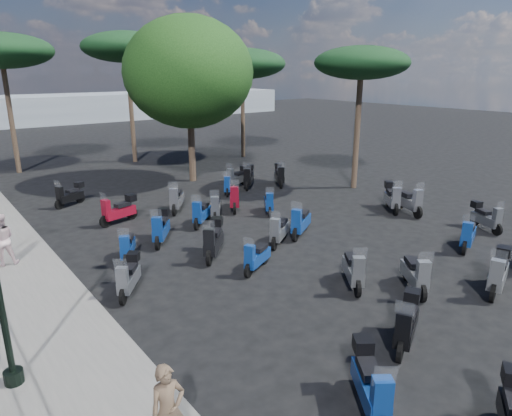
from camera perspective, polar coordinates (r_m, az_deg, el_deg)
ground at (r=14.70m, az=-0.53°, el=-6.18°), size 120.00×120.00×0.00m
sidewalk at (r=15.03m, az=-28.54°, el=-7.53°), size 3.00×30.00×0.15m
woman at (r=7.57m, az=-10.95°, el=-23.52°), size 0.57×0.40×1.50m
pedestrian_far at (r=15.49m, az=-29.23°, el=-3.48°), size 0.84×0.70×1.59m
scooter_1 at (r=8.69m, az=14.15°, el=-20.73°), size 1.18×1.52×1.41m
scooter_2 at (r=12.72m, az=-15.64°, el=-8.35°), size 1.10×1.34×1.26m
scooter_3 at (r=14.61m, az=-5.37°, el=-4.08°), size 1.40×1.46×1.47m
scooter_4 at (r=14.84m, az=-15.76°, el=-4.80°), size 0.91×1.42×1.26m
scooter_5 at (r=21.61m, az=-22.25°, el=1.47°), size 1.48×0.88×1.27m
scooter_7 at (r=10.63m, az=18.29°, el=-13.62°), size 1.60×0.97×1.38m
scooter_8 at (r=13.60m, az=0.06°, el=-6.19°), size 1.43×0.84×1.23m
scooter_9 at (r=16.06m, az=-11.79°, el=-2.48°), size 1.22×1.51×1.42m
scooter_10 at (r=18.50m, az=-16.77°, el=-0.31°), size 1.69×0.72×1.37m
scooter_11 at (r=19.48m, az=-9.91°, el=0.98°), size 1.22×1.50×1.45m
scooter_13 at (r=13.10m, az=19.30°, el=-7.88°), size 1.16×1.45×1.40m
scooter_14 at (r=15.63m, az=2.90°, el=-2.90°), size 1.48×1.07×1.36m
scooter_15 at (r=17.64m, az=-6.85°, el=-0.68°), size 1.36×1.20×1.36m
scooter_16 at (r=18.34m, az=-5.07°, el=0.05°), size 1.07×1.44×1.34m
scooter_17 at (r=21.97m, az=-3.62°, el=2.82°), size 0.96×1.33×1.23m
scooter_18 at (r=13.93m, az=28.02°, el=-7.22°), size 1.76×0.85×1.44m
scooter_19 at (r=16.74m, az=24.97°, el=-3.15°), size 1.65×0.85×1.38m
scooter_20 at (r=16.44m, az=5.57°, el=-1.83°), size 1.62×1.09×1.46m
scooter_21 at (r=19.01m, az=1.61°, el=0.63°), size 0.99×1.35×1.25m
scooter_22 at (r=19.43m, az=-2.70°, el=1.21°), size 1.18×1.58×1.47m
scooter_23 at (r=23.13m, az=-0.91°, el=3.82°), size 1.35×1.38×1.40m
scooter_25 at (r=19.02m, az=26.82°, el=-1.09°), size 0.82×1.52×1.28m
scooter_26 at (r=20.16m, az=16.66°, el=1.22°), size 1.34×1.53×1.48m
scooter_27 at (r=19.91m, az=18.64°, el=0.72°), size 0.94×1.78×1.49m
scooter_28 at (r=23.62m, az=2.95°, el=4.07°), size 1.11×1.54×1.39m
scooter_29 at (r=23.24m, az=-2.36°, el=3.82°), size 1.64×0.74×1.34m
scooter_30 at (r=12.90m, az=12.11°, el=-7.65°), size 1.16×1.45×1.40m
broadleaf_tree at (r=24.33m, az=-8.42°, el=16.39°), size 6.58×6.58×8.42m
pine_0 at (r=30.47m, az=-15.90°, el=18.73°), size 5.37×5.37×8.03m
pine_1 at (r=31.21m, az=-1.71°, el=17.55°), size 5.66×5.66×7.13m
pine_2 at (r=29.56m, az=-29.30°, el=16.73°), size 5.49×5.49×7.72m
pine_3 at (r=23.11m, az=13.04°, el=17.17°), size 4.51×4.51×6.87m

